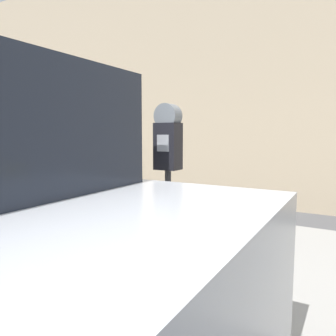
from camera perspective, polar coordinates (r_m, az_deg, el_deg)
sidewalk at (r=4.09m, az=5.10°, el=-13.88°), size 24.00×2.80×0.15m
building_facade at (r=6.85m, az=16.66°, el=16.18°), size 24.00×0.30×5.39m
parking_meter at (r=2.59m, az=-0.01°, el=2.80°), size 0.19×0.16×1.55m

